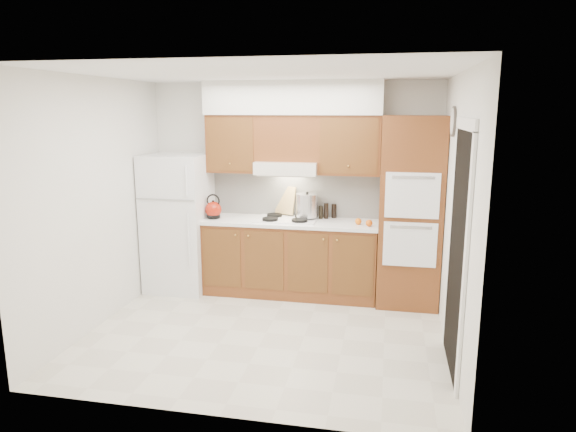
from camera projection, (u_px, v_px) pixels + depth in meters
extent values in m
plane|color=beige|center=(266.00, 333.00, 5.30)|extent=(3.60, 3.60, 0.00)
plane|color=white|center=(264.00, 73.00, 4.77)|extent=(3.60, 3.60, 0.00)
cube|color=white|center=(293.00, 187.00, 6.48)|extent=(3.60, 0.02, 2.60)
cube|color=white|center=(98.00, 203.00, 5.38)|extent=(0.02, 3.00, 2.60)
cube|color=white|center=(456.00, 217.00, 4.69)|extent=(0.02, 3.00, 2.60)
cube|color=white|center=(179.00, 223.00, 6.49)|extent=(0.75, 0.72, 1.72)
cube|color=brown|center=(290.00, 259.00, 6.36)|extent=(2.11, 0.60, 0.90)
cube|color=white|center=(290.00, 222.00, 6.25)|extent=(2.13, 0.62, 0.04)
cube|color=white|center=(295.00, 194.00, 6.47)|extent=(2.11, 0.03, 0.56)
cube|color=brown|center=(410.00, 212.00, 5.93)|extent=(0.70, 0.65, 2.20)
cube|color=brown|center=(234.00, 144.00, 6.34)|extent=(0.63, 0.33, 0.70)
cube|color=brown|center=(350.00, 145.00, 6.07)|extent=(0.73, 0.33, 0.70)
cube|color=silver|center=(288.00, 167.00, 6.21)|extent=(0.75, 0.45, 0.15)
cube|color=brown|center=(289.00, 138.00, 6.19)|extent=(0.75, 0.33, 0.55)
cube|color=silver|center=(293.00, 98.00, 6.07)|extent=(2.13, 0.36, 0.40)
cube|color=white|center=(287.00, 219.00, 6.28)|extent=(0.74, 0.50, 0.01)
cube|color=black|center=(457.00, 254.00, 4.41)|extent=(0.02, 0.90, 2.10)
cylinder|color=#3F3833|center=(453.00, 121.00, 5.05)|extent=(0.02, 0.30, 0.30)
sphere|color=maroon|center=(213.00, 210.00, 6.33)|extent=(0.23, 0.23, 0.20)
cube|color=tan|center=(286.00, 200.00, 6.48)|extent=(0.28, 0.19, 0.35)
cylinder|color=silver|center=(307.00, 206.00, 6.29)|extent=(0.35, 0.35, 0.28)
cylinder|color=black|center=(326.00, 211.00, 6.33)|extent=(0.06, 0.06, 0.19)
cylinder|color=black|center=(321.00, 212.00, 6.32)|extent=(0.06, 0.06, 0.16)
cylinder|color=black|center=(334.00, 211.00, 6.38)|extent=(0.08, 0.08, 0.18)
sphere|color=#DB570B|center=(369.00, 223.00, 5.91)|extent=(0.09, 0.09, 0.08)
sphere|color=#E25F0B|center=(358.00, 221.00, 6.01)|extent=(0.08, 0.08, 0.08)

